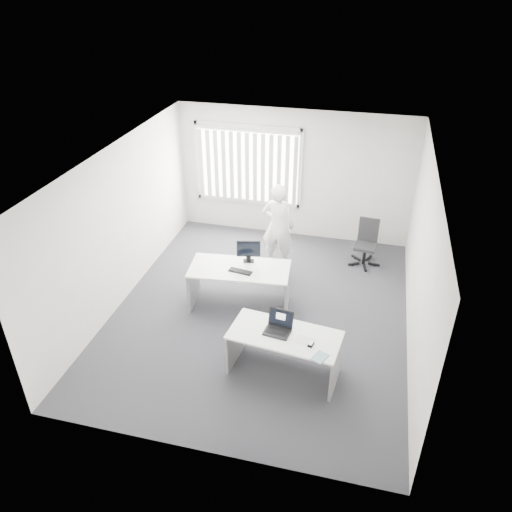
% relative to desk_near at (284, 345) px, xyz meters
% --- Properties ---
extents(ground, '(6.00, 6.00, 0.00)m').
position_rel_desk_near_xyz_m(ground, '(-0.69, 1.37, -0.52)').
color(ground, '#404046').
rests_on(ground, ground).
extents(wall_back, '(5.00, 0.02, 2.80)m').
position_rel_desk_near_xyz_m(wall_back, '(-0.69, 4.37, 0.88)').
color(wall_back, beige).
rests_on(wall_back, ground).
extents(wall_front, '(5.00, 0.02, 2.80)m').
position_rel_desk_near_xyz_m(wall_front, '(-0.69, -1.63, 0.88)').
color(wall_front, beige).
rests_on(wall_front, ground).
extents(wall_left, '(0.02, 6.00, 2.80)m').
position_rel_desk_near_xyz_m(wall_left, '(-3.19, 1.37, 0.88)').
color(wall_left, beige).
rests_on(wall_left, ground).
extents(wall_right, '(0.02, 6.00, 2.80)m').
position_rel_desk_near_xyz_m(wall_right, '(1.81, 1.37, 0.88)').
color(wall_right, beige).
rests_on(wall_right, ground).
extents(ceiling, '(5.00, 6.00, 0.02)m').
position_rel_desk_near_xyz_m(ceiling, '(-0.69, 1.37, 2.28)').
color(ceiling, white).
rests_on(ceiling, wall_back).
extents(window, '(2.32, 0.06, 1.76)m').
position_rel_desk_near_xyz_m(window, '(-1.69, 4.33, 1.03)').
color(window, silver).
rests_on(window, wall_back).
extents(blinds, '(2.20, 0.10, 1.50)m').
position_rel_desk_near_xyz_m(blinds, '(-1.69, 4.27, 1.00)').
color(blinds, silver).
rests_on(blinds, wall_back).
extents(desk_near, '(1.67, 0.93, 0.73)m').
position_rel_desk_near_xyz_m(desk_near, '(0.00, 0.00, 0.00)').
color(desk_near, white).
rests_on(desk_near, ground).
extents(desk_far, '(1.79, 0.97, 0.78)m').
position_rel_desk_near_xyz_m(desk_far, '(-1.09, 1.47, 0.04)').
color(desk_far, white).
rests_on(desk_far, ground).
extents(office_chair, '(0.60, 0.60, 0.95)m').
position_rel_desk_near_xyz_m(office_chair, '(0.98, 3.47, -0.23)').
color(office_chair, black).
rests_on(office_chair, ground).
extents(person, '(0.66, 0.45, 1.75)m').
position_rel_desk_near_xyz_m(person, '(-0.73, 2.98, 0.35)').
color(person, white).
rests_on(person, ground).
extents(laptop, '(0.41, 0.38, 0.29)m').
position_rel_desk_near_xyz_m(laptop, '(-0.12, 0.00, 0.35)').
color(laptop, black).
rests_on(laptop, desk_near).
extents(paper_sheet, '(0.31, 0.25, 0.00)m').
position_rel_desk_near_xyz_m(paper_sheet, '(0.31, -0.07, 0.20)').
color(paper_sheet, silver).
rests_on(paper_sheet, desk_near).
extents(mouse, '(0.08, 0.12, 0.04)m').
position_rel_desk_near_xyz_m(mouse, '(0.40, -0.14, 0.23)').
color(mouse, silver).
rests_on(mouse, paper_sheet).
extents(booklet, '(0.25, 0.28, 0.01)m').
position_rel_desk_near_xyz_m(booklet, '(0.55, -0.36, 0.21)').
color(booklet, white).
rests_on(booklet, desk_near).
extents(keyboard, '(0.42, 0.19, 0.02)m').
position_rel_desk_near_xyz_m(keyboard, '(-1.04, 1.36, 0.27)').
color(keyboard, black).
rests_on(keyboard, desk_far).
extents(monitor, '(0.43, 0.22, 0.41)m').
position_rel_desk_near_xyz_m(monitor, '(-0.99, 1.72, 0.47)').
color(monitor, black).
rests_on(monitor, desk_far).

